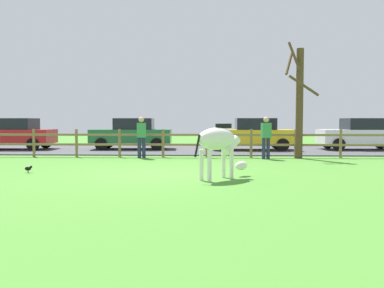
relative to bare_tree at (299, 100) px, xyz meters
name	(u,v)px	position (x,y,z in m)	size (l,w,h in m)	color
ground_plane	(154,174)	(-5.08, -4.75, -2.29)	(60.00, 60.00, 0.00)	#47842D
parking_asphalt	(179,149)	(-5.08, 4.55, -2.26)	(28.00, 7.40, 0.05)	#47474C
paddock_fence	(163,141)	(-5.40, 0.25, -1.64)	(21.48, 0.11, 1.14)	olive
bare_tree	(299,100)	(0.00, 0.00, 0.00)	(1.24, 1.25, 4.58)	#513A23
zebra	(219,143)	(-3.29, -5.73, -1.36)	(1.51, 1.50, 1.41)	white
crow_on_grass	(28,168)	(-8.69, -4.70, -2.16)	(0.21, 0.10, 0.20)	black
parked_car_red	(13,134)	(-13.36, 3.78, -1.45)	(4.07, 2.02, 1.56)	red
parked_car_yellow	(253,134)	(-1.36, 3.87, -1.45)	(4.01, 1.90, 1.56)	yellow
parked_car_green	(132,133)	(-7.41, 4.17, -1.45)	(4.07, 2.03, 1.56)	#236B38
parked_car_white	(361,134)	(4.06, 4.24, -1.45)	(4.02, 1.91, 1.56)	white
visitor_left_of_tree	(266,136)	(-1.32, -0.33, -1.38)	(0.40, 0.30, 1.64)	#232847
visitor_right_of_tree	(141,135)	(-6.21, -0.16, -1.38)	(0.39, 0.27, 1.64)	#232847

